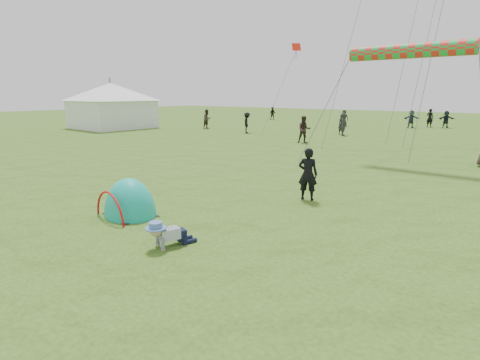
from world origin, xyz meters
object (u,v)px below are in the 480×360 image
Objects in this scene: popup_tent at (131,215)px; standing_adult at (308,174)px; event_marquee at (112,104)px; crawling_toddler at (166,233)px.

standing_adult is (2.96, 4.27, 0.80)m from popup_tent.
popup_tent is 0.31× the size of event_marquee.
event_marquee reaches higher than crawling_toddler.
popup_tent reaches higher than crawling_toddler.
standing_adult is at bearing 63.44° from popup_tent.
crawling_toddler is 0.12× the size of event_marquee.
crawling_toddler is at bearing 65.39° from standing_adult.
event_marquee reaches higher than standing_adult.
event_marquee is (-23.40, 14.86, 2.23)m from popup_tent.
popup_tent is 27.81m from event_marquee.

